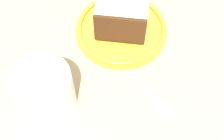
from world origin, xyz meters
TOP-DOWN VIEW (x-y plane):
  - ground_plane at (0.00, 0.00)cm, footprint 135.26×135.26cm
  - small_plate at (-8.55, 5.38)cm, footprint 17.38×17.38cm
  - cake_slice at (-8.31, 5.25)cm, footprint 10.19×11.16cm
  - tea_mug at (0.85, -11.55)cm, footprint 11.51×9.09cm
  - teaspoon at (7.10, 5.35)cm, footprint 11.08×4.38cm

SIDE VIEW (x-z plane):
  - ground_plane at x=0.00cm, z-range -2.13..0.00cm
  - teaspoon at x=7.10cm, z-range -0.04..0.76cm
  - small_plate at x=-8.55cm, z-range -0.02..1.75cm
  - cake_slice at x=-8.31cm, z-range 1.00..7.91cm
  - tea_mug at x=0.85cm, z-range 0.07..9.12cm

